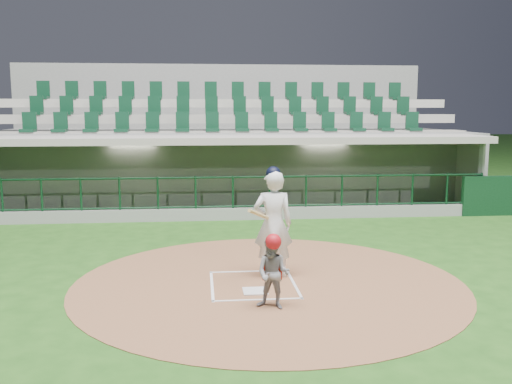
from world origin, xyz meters
TOP-DOWN VIEW (x-y plane):
  - ground at (0.00, 0.00)m, footprint 120.00×120.00m
  - dirt_circle at (0.30, -0.20)m, footprint 7.20×7.20m
  - home_plate at (0.00, -0.70)m, footprint 0.43×0.43m
  - batter_box_chalk at (0.00, -0.30)m, footprint 1.55×1.80m
  - dugout_structure at (0.09, 7.82)m, footprint 16.40×3.70m
  - seating_deck at (0.00, 10.91)m, footprint 17.00×6.72m
  - batter at (0.43, 0.20)m, footprint 0.92×0.90m
  - catcher at (0.20, -1.55)m, footprint 0.68×0.62m

SIDE VIEW (x-z plane):
  - ground at x=0.00m, z-range 0.00..0.00m
  - dirt_circle at x=0.30m, z-range 0.00..0.01m
  - batter_box_chalk at x=0.00m, z-range 0.01..0.02m
  - home_plate at x=0.00m, z-range 0.01..0.03m
  - catcher at x=0.20m, z-range 0.00..1.23m
  - dugout_structure at x=0.09m, z-range -0.54..2.46m
  - batter at x=0.43m, z-range 0.00..2.12m
  - seating_deck at x=0.00m, z-range -1.15..4.00m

